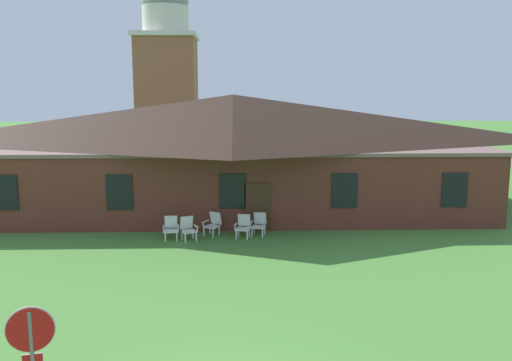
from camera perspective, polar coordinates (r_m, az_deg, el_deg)
name	(u,v)px	position (r m, az deg, el deg)	size (l,w,h in m)	color
brick_building	(233,150)	(27.82, -2.40, 3.18)	(24.92, 10.40, 5.80)	brown
dome_tower	(167,74)	(46.70, -9.36, 11.01)	(5.18, 5.18, 16.38)	#93563D
stop_sign	(32,348)	(10.13, -22.58, -16.00)	(0.79, 0.23, 2.47)	slate
lawn_chair_by_porch	(171,227)	(22.31, -8.95, -4.91)	(0.68, 0.72, 0.96)	white
lawn_chair_near_door	(188,228)	(22.13, -7.19, -4.99)	(0.79, 0.83, 0.96)	white
lawn_chair_left_end	(213,223)	(22.79, -4.54, -4.52)	(0.84, 0.87, 0.96)	white
lawn_chair_middle	(243,226)	(22.33, -1.34, -4.78)	(0.72, 0.77, 0.96)	white
lawn_chair_right_end	(259,224)	(22.66, 0.32, -4.57)	(0.74, 0.79, 0.96)	white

